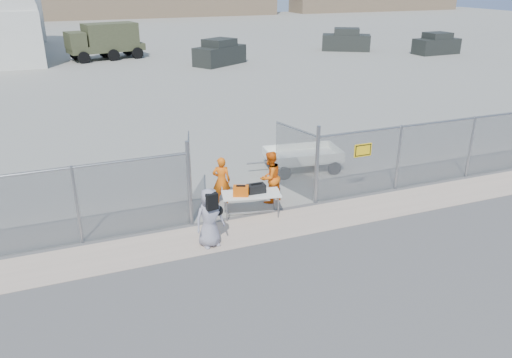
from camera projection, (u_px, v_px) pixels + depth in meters
name	position (u px, v px, depth m)	size (l,w,h in m)	color
ground	(283.00, 243.00, 13.32)	(160.00, 160.00, 0.00)	#525050
tarmac_inside	(110.00, 47.00, 49.52)	(160.00, 80.00, 0.01)	gray
dirt_strip	(269.00, 227.00, 14.18)	(44.00, 1.60, 0.01)	#C6AC94
chain_link_fence	(256.00, 179.00, 14.63)	(40.00, 0.20, 2.20)	gray
folding_table	(251.00, 204.00, 14.74)	(1.70, 0.71, 0.72)	white
orange_bag	(241.00, 191.00, 14.42)	(0.44, 0.30, 0.28)	#F05F0C
black_duffel	(256.00, 188.00, 14.61)	(0.52, 0.30, 0.25)	black
security_worker_left	(222.00, 180.00, 15.41)	(0.56, 0.37, 1.52)	orange
security_worker_right	(270.00, 177.00, 15.48)	(0.81, 0.63, 1.66)	orange
visitor	(209.00, 218.00, 12.94)	(0.79, 0.52, 1.62)	#908E9D
utility_trailer	(303.00, 159.00, 18.23)	(3.46, 1.78, 0.84)	white
military_truck	(106.00, 42.00, 41.76)	(6.13, 2.26, 2.92)	#42462B
parked_vehicle_near	(220.00, 52.00, 39.38)	(4.33, 1.96, 1.96)	#262925
parked_vehicle_mid	(346.00, 40.00, 46.79)	(4.40, 1.99, 1.99)	#262925
parked_vehicle_far	(437.00, 44.00, 44.71)	(4.08, 1.85, 1.85)	#262925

